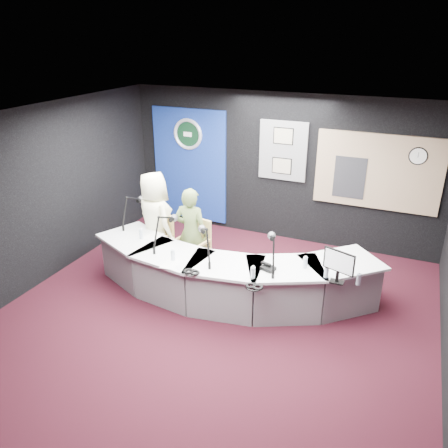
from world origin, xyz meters
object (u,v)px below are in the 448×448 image
at_px(armchair_right, 192,249).
at_px(person_man, 155,221).
at_px(broadcast_desk, 227,275).
at_px(person_woman, 191,233).
at_px(armchair_left, 156,239).

distance_m(armchair_right, person_man, 0.79).
bearing_deg(person_man, broadcast_desk, -168.58).
bearing_deg(armchair_right, person_woman, -168.75).
bearing_deg(armchair_left, person_woman, 33.62).
relative_size(armchair_left, armchair_right, 1.09).
height_order(broadcast_desk, armchair_right, armchair_right).
bearing_deg(broadcast_desk, armchair_right, 153.81).
xyz_separation_m(person_man, person_woman, (0.70, -0.04, -0.08)).
bearing_deg(broadcast_desk, person_man, 163.87).
bearing_deg(person_woman, broadcast_desk, 150.97).
bearing_deg(armchair_left, armchair_right, 33.62).
relative_size(broadcast_desk, armchair_left, 4.35).
xyz_separation_m(broadcast_desk, armchair_left, (-1.49, 0.43, 0.14)).
bearing_deg(armchair_right, person_man, -172.05).
distance_m(armchair_left, person_man, 0.33).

